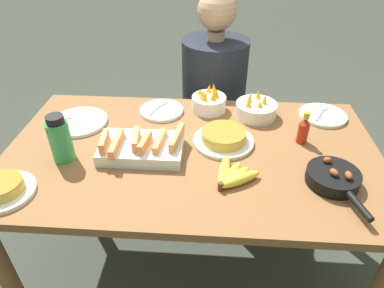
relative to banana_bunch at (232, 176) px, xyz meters
name	(u,v)px	position (x,y,z in m)	size (l,w,h in m)	color
ground_plane	(192,261)	(-0.16, 0.18, -0.78)	(14.00, 14.00, 0.00)	#383D33
dining_table	(192,169)	(-0.16, 0.18, -0.12)	(1.57, 0.90, 0.77)	brown
banana_bunch	(232,176)	(0.00, 0.00, 0.00)	(0.18, 0.20, 0.04)	yellow
melon_tray	(142,147)	(-0.37, 0.14, 0.01)	(0.34, 0.22, 0.10)	silver
skillet	(334,178)	(0.37, 0.00, 0.01)	(0.19, 0.32, 0.08)	black
frittata_plate_center	(224,138)	(-0.03, 0.24, 0.01)	(0.26, 0.26, 0.06)	silver
frittata_plate_side	(3,189)	(-0.81, -0.13, 0.00)	(0.22, 0.22, 0.06)	silver
empty_plate_near_front	(79,122)	(-0.71, 0.35, -0.01)	(0.26, 0.26, 0.02)	silver
empty_plate_far_left	(323,115)	(0.45, 0.49, -0.01)	(0.22, 0.22, 0.02)	silver
empty_plate_far_right	(162,110)	(-0.33, 0.49, -0.01)	(0.21, 0.21, 0.02)	silver
fruit_bowl_mango	(209,102)	(-0.10, 0.53, 0.03)	(0.17, 0.17, 0.13)	silver
fruit_bowl_citrus	(256,109)	(0.13, 0.48, 0.02)	(0.20, 0.20, 0.12)	silver
water_bottle	(60,139)	(-0.67, 0.08, 0.08)	(0.09, 0.09, 0.20)	#2D9351
hot_sauce_bottle	(304,129)	(0.31, 0.27, 0.04)	(0.05, 0.05, 0.15)	#B72814
person_figure	(213,116)	(-0.08, 0.89, -0.27)	(0.42, 0.42, 1.26)	black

